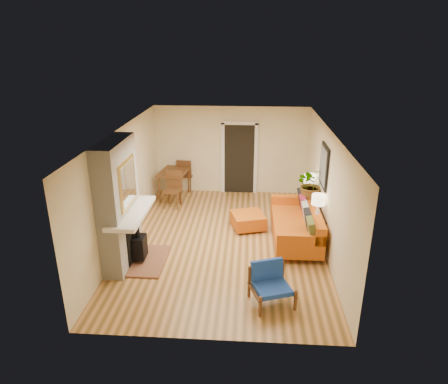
{
  "coord_description": "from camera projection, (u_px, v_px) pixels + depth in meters",
  "views": [
    {
      "loc": [
        0.57,
        -8.21,
        4.4
      ],
      "look_at": [
        0.0,
        0.2,
        1.15
      ],
      "focal_mm": 32.0,
      "sensor_mm": 36.0,
      "label": 1
    }
  ],
  "objects": [
    {
      "name": "lamp_near",
      "position": [
        318.0,
        203.0,
        8.63
      ],
      "size": [
        0.3,
        0.3,
        0.54
      ],
      "color": "white",
      "rests_on": "console_table"
    },
    {
      "name": "console_table",
      "position": [
        312.0,
        211.0,
        9.44
      ],
      "size": [
        0.34,
        1.85,
        0.72
      ],
      "color": "black",
      "rests_on": "ground"
    },
    {
      "name": "houseplant",
      "position": [
        312.0,
        184.0,
        9.51
      ],
      "size": [
        0.93,
        0.86,
        0.86
      ],
      "primitive_type": "imported",
      "rotation": [
        0.0,
        0.0,
        0.28
      ],
      "color": "#1E5919",
      "rests_on": "console_table"
    },
    {
      "name": "ottoman",
      "position": [
        248.0,
        220.0,
        9.83
      ],
      "size": [
        0.93,
        0.93,
        0.38
      ],
      "color": "silver",
      "rests_on": "ground"
    },
    {
      "name": "room_shell",
      "position": [
        251.0,
        159.0,
        11.23
      ],
      "size": [
        6.5,
        6.5,
        6.5
      ],
      "color": "tan",
      "rests_on": "ground"
    },
    {
      "name": "dining_table",
      "position": [
        177.0,
        176.0,
        11.58
      ],
      "size": [
        0.93,
        1.89,
        1.0
      ],
      "color": "brown",
      "rests_on": "ground"
    },
    {
      "name": "lamp_far",
      "position": [
        310.0,
        182.0,
        9.91
      ],
      "size": [
        0.3,
        0.3,
        0.54
      ],
      "color": "white",
      "rests_on": "console_table"
    },
    {
      "name": "blue_chair",
      "position": [
        270.0,
        281.0,
        7.05
      ],
      "size": [
        0.87,
        0.86,
        0.72
      ],
      "color": "brown",
      "rests_on": "ground"
    },
    {
      "name": "sofa",
      "position": [
        299.0,
        223.0,
        9.22
      ],
      "size": [
        1.01,
        2.33,
        0.92
      ],
      "color": "silver",
      "rests_on": "ground"
    },
    {
      "name": "fireplace",
      "position": [
        121.0,
        207.0,
        8.01
      ],
      "size": [
        1.09,
        1.68,
        2.6
      ],
      "color": "white",
      "rests_on": "ground"
    }
  ]
}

